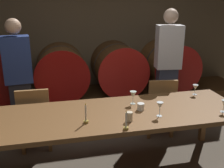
# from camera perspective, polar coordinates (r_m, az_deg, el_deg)

# --- Properties ---
(back_wall) EXTENTS (6.34, 0.24, 2.58)m
(back_wall) POSITION_cam_1_polar(r_m,az_deg,el_deg) (4.99, -5.95, 10.52)
(back_wall) COLOR brown
(back_wall) RESTS_ON ground
(barrel_shelf) EXTENTS (5.71, 0.90, 0.35)m
(barrel_shelf) POSITION_cam_1_polar(r_m,az_deg,el_deg) (4.75, -4.71, -3.80)
(barrel_shelf) COLOR brown
(barrel_shelf) RESTS_ON ground
(wine_barrel_far_left) EXTENTS (0.86, 0.94, 0.86)m
(wine_barrel_far_left) POSITION_cam_1_polar(r_m,az_deg,el_deg) (4.60, -22.95, 1.97)
(wine_barrel_far_left) COLOR brown
(wine_barrel_far_left) RESTS_ON barrel_shelf
(wine_barrel_center_left) EXTENTS (0.86, 0.94, 0.86)m
(wine_barrel_center_left) POSITION_cam_1_polar(r_m,az_deg,el_deg) (4.52, -10.98, 2.83)
(wine_barrel_center_left) COLOR brown
(wine_barrel_center_left) RESTS_ON barrel_shelf
(wine_barrel_center_right) EXTENTS (0.86, 0.94, 0.86)m
(wine_barrel_center_right) POSITION_cam_1_polar(r_m,az_deg,el_deg) (4.65, 1.26, 3.58)
(wine_barrel_center_right) COLOR #513319
(wine_barrel_center_right) RESTS_ON barrel_shelf
(wine_barrel_far_right) EXTENTS (0.86, 0.94, 0.86)m
(wine_barrel_far_right) POSITION_cam_1_polar(r_m,az_deg,el_deg) (4.96, 12.08, 4.11)
(wine_barrel_far_right) COLOR brown
(wine_barrel_far_right) RESTS_ON barrel_shelf
(dining_table) EXTENTS (2.93, 0.92, 0.75)m
(dining_table) POSITION_cam_1_polar(r_m,az_deg,el_deg) (2.92, 0.50, -7.27)
(dining_table) COLOR brown
(dining_table) RESTS_ON ground
(chair_left) EXTENTS (0.41, 0.41, 0.88)m
(chair_left) POSITION_cam_1_polar(r_m,az_deg,el_deg) (3.58, -16.48, -6.64)
(chair_left) COLOR olive
(chair_left) RESTS_ON ground
(chair_right) EXTENTS (0.45, 0.45, 0.88)m
(chair_right) POSITION_cam_1_polar(r_m,az_deg,el_deg) (3.86, 10.45, -4.33)
(chair_right) COLOR olive
(chair_right) RESTS_ON ground
(guest_left) EXTENTS (0.41, 0.28, 1.70)m
(guest_left) POSITION_cam_1_polar(r_m,az_deg,el_deg) (3.95, -19.66, 1.33)
(guest_left) COLOR black
(guest_left) RESTS_ON ground
(guest_right) EXTENTS (0.41, 0.29, 1.81)m
(guest_right) POSITION_cam_1_polar(r_m,az_deg,el_deg) (4.17, 12.01, 3.77)
(guest_right) COLOR #33384C
(guest_right) RESTS_ON ground
(candle_left) EXTENTS (0.05, 0.05, 0.22)m
(candle_left) POSITION_cam_1_polar(r_m,az_deg,el_deg) (2.65, -5.73, -7.23)
(candle_left) COLOR olive
(candle_left) RESTS_ON dining_table
(candle_right) EXTENTS (0.05, 0.05, 0.20)m
(candle_right) POSITION_cam_1_polar(r_m,az_deg,el_deg) (2.52, 3.08, -8.75)
(candle_right) COLOR olive
(candle_right) RESTS_ON dining_table
(wine_glass_left) EXTENTS (0.08, 0.08, 0.16)m
(wine_glass_left) POSITION_cam_1_polar(r_m,az_deg,el_deg) (3.10, 4.62, -2.34)
(wine_glass_left) COLOR silver
(wine_glass_left) RESTS_ON dining_table
(wine_glass_center) EXTENTS (0.07, 0.07, 0.16)m
(wine_glass_center) POSITION_cam_1_polar(r_m,az_deg,el_deg) (2.81, 10.40, -4.72)
(wine_glass_center) COLOR white
(wine_glass_center) RESTS_ON dining_table
(wine_glass_right) EXTENTS (0.07, 0.07, 0.14)m
(wine_glass_right) POSITION_cam_1_polar(r_m,az_deg,el_deg) (3.56, 17.72, -0.75)
(wine_glass_right) COLOR white
(wine_glass_right) RESTS_ON dining_table
(wine_glass_far_right) EXTENTS (0.06, 0.06, 0.14)m
(wine_glass_far_right) POSITION_cam_1_polar(r_m,az_deg,el_deg) (3.12, 23.24, -3.97)
(wine_glass_far_right) COLOR white
(wine_glass_far_right) RESTS_ON dining_table
(cup_left) EXTENTS (0.06, 0.06, 0.10)m
(cup_left) POSITION_cam_1_polar(r_m,az_deg,el_deg) (2.69, 3.86, -7.10)
(cup_left) COLOR beige
(cup_left) RESTS_ON dining_table
(cup_right) EXTENTS (0.08, 0.08, 0.08)m
(cup_right) POSITION_cam_1_polar(r_m,az_deg,el_deg) (2.96, 6.29, -4.93)
(cup_right) COLOR white
(cup_right) RESTS_ON dining_table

